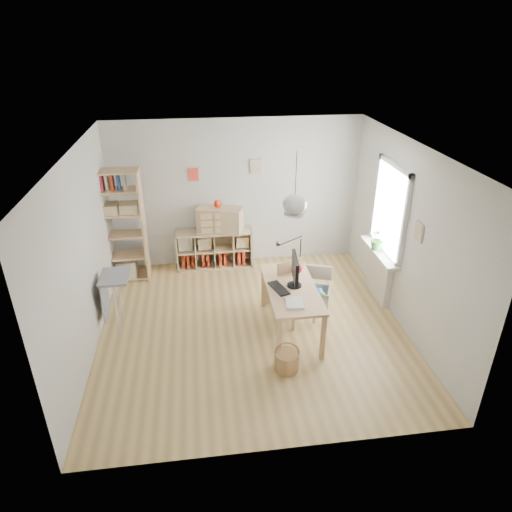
{
  "coord_description": "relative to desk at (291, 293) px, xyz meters",
  "views": [
    {
      "loc": [
        -0.7,
        -5.63,
        4.08
      ],
      "look_at": [
        0.1,
        0.3,
        1.05
      ],
      "focal_mm": 32.0,
      "sensor_mm": 36.0,
      "label": 1
    }
  ],
  "objects": [
    {
      "name": "window_unit",
      "position": [
        1.68,
        0.75,
        0.89
      ],
      "size": [
        0.07,
        1.16,
        1.46
      ],
      "color": "white",
      "rests_on": "ground"
    },
    {
      "name": "task_lamp",
      "position": [
        0.06,
        0.61,
        0.41
      ],
      "size": [
        0.43,
        0.16,
        0.46
      ],
      "color": "black",
      "rests_on": "desk"
    },
    {
      "name": "wicker_basket",
      "position": [
        -0.22,
        -0.85,
        -0.51
      ],
      "size": [
        0.32,
        0.32,
        0.45
      ],
      "rotation": [
        0.0,
        0.0,
        -0.21
      ],
      "color": "#987144",
      "rests_on": "ground"
    },
    {
      "name": "yarn_ball",
      "position": [
        0.16,
        0.38,
        0.17
      ],
      "size": [
        0.15,
        0.15,
        0.15
      ],
      "primitive_type": "sphere",
      "color": "#510A1C",
      "rests_on": "desk"
    },
    {
      "name": "windowsill",
      "position": [
        1.59,
        0.75,
        0.17
      ],
      "size": [
        0.22,
        1.2,
        0.06
      ],
      "primitive_type": "cube",
      "color": "white",
      "rests_on": "radiator"
    },
    {
      "name": "radiator",
      "position": [
        1.64,
        0.75,
        -0.26
      ],
      "size": [
        0.1,
        0.8,
        0.8
      ],
      "primitive_type": "cube",
      "color": "silver",
      "rests_on": "ground"
    },
    {
      "name": "paper_tray",
      "position": [
        -0.05,
        -0.44,
        0.11
      ],
      "size": [
        0.26,
        0.31,
        0.03
      ],
      "primitive_type": "cube",
      "rotation": [
        0.0,
        0.0,
        -0.1
      ],
      "color": "white",
      "rests_on": "desk"
    },
    {
      "name": "red_vase",
      "position": [
        -0.91,
        2.19,
        0.59
      ],
      "size": [
        0.13,
        0.13,
        0.16
      ],
      "primitive_type": "ellipsoid",
      "color": "#AC220E",
      "rests_on": "drawer_chest"
    },
    {
      "name": "desk",
      "position": [
        0.0,
        0.0,
        0.0
      ],
      "size": [
        0.7,
        1.5,
        0.75
      ],
      "color": "tan",
      "rests_on": "ground"
    },
    {
      "name": "monitor",
      "position": [
        0.05,
        0.03,
        0.35
      ],
      "size": [
        0.21,
        0.53,
        0.46
      ],
      "rotation": [
        0.0,
        0.0,
        -0.11
      ],
      "color": "black",
      "rests_on": "desk"
    },
    {
      "name": "room_shell",
      "position": [
        -0.0,
        0.0,
        1.34
      ],
      "size": [
        4.5,
        4.5,
        4.5
      ],
      "color": "white",
      "rests_on": "ground"
    },
    {
      "name": "side_table",
      "position": [
        -2.59,
        0.5,
        0.01
      ],
      "size": [
        0.4,
        0.55,
        0.85
      ],
      "color": "gray",
      "rests_on": "ground"
    },
    {
      "name": "tall_bookshelf",
      "position": [
        -2.59,
        1.95,
        0.43
      ],
      "size": [
        0.8,
        0.38,
        2.0
      ],
      "color": "tan",
      "rests_on": "ground"
    },
    {
      "name": "drawer_chest",
      "position": [
        -0.87,
        2.19,
        0.29
      ],
      "size": [
        0.87,
        0.6,
        0.45
      ],
      "primitive_type": "cube",
      "rotation": [
        0.0,
        0.0,
        -0.34
      ],
      "color": "tan",
      "rests_on": "cube_shelf"
    },
    {
      "name": "storage_chest",
      "position": [
        0.55,
        0.75,
        -0.47
      ],
      "size": [
        0.71,
        0.75,
        0.57
      ],
      "rotation": [
        0.0,
        0.0,
        -0.36
      ],
      "color": "silver",
      "rests_on": "ground"
    },
    {
      "name": "potted_plant",
      "position": [
        1.57,
        0.8,
        0.39
      ],
      "size": [
        0.4,
        0.38,
        0.37
      ],
      "primitive_type": "imported",
      "rotation": [
        0.0,
        0.0,
        -0.32
      ],
      "color": "#266526",
      "rests_on": "windowsill"
    },
    {
      "name": "chair",
      "position": [
        0.13,
        0.31,
        -0.11
      ],
      "size": [
        0.6,
        0.6,
        0.95
      ],
      "rotation": [
        0.0,
        0.0,
        0.37
      ],
      "color": "gray",
      "rests_on": "ground"
    },
    {
      "name": "keyboard",
      "position": [
        -0.19,
        -0.03,
        0.1
      ],
      "size": [
        0.27,
        0.44,
        0.02
      ],
      "primitive_type": "cube",
      "rotation": [
        0.0,
        0.0,
        0.31
      ],
      "color": "black",
      "rests_on": "desk"
    },
    {
      "name": "ground",
      "position": [
        -0.55,
        0.15,
        -0.66
      ],
      "size": [
        4.5,
        4.5,
        0.0
      ],
      "primitive_type": "plane",
      "color": "tan",
      "rests_on": "ground"
    },
    {
      "name": "cube_shelf",
      "position": [
        -1.02,
        2.23,
        -0.36
      ],
      "size": [
        1.4,
        0.38,
        0.72
      ],
      "color": "tan",
      "rests_on": "ground"
    }
  ]
}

